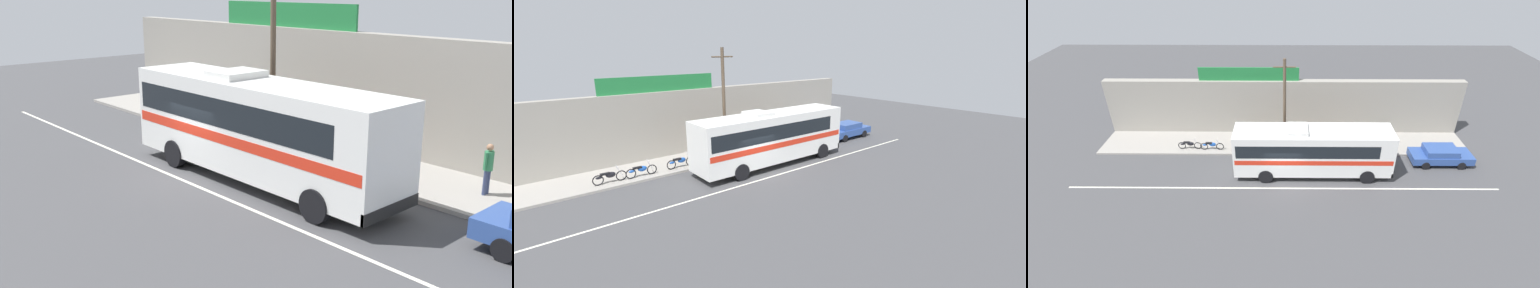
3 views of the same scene
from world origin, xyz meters
TOP-DOWN VIEW (x-y plane):
  - ground_plane at (0.00, 0.00)m, footprint 70.00×70.00m
  - sidewalk_slab at (0.00, 5.20)m, footprint 30.00×3.60m
  - storefront_facade at (0.00, 7.35)m, footprint 30.00×0.70m
  - storefront_billboard at (-2.88, 7.35)m, footprint 8.24×0.12m
  - road_center_stripe at (0.00, -0.80)m, footprint 30.00×0.14m
  - intercity_bus at (2.04, 1.10)m, footprint 11.18×2.68m
  - utility_pole at (0.08, 3.72)m, footprint 1.60×0.22m
  - motorcycle_purple at (-3.22, 4.04)m, footprint 1.95×0.56m
  - motorcycle_orange at (-7.63, 4.11)m, footprint 1.90×0.56m
  - motorcycle_red at (-5.82, 4.01)m, footprint 1.90×0.56m
  - pedestrian_far_right at (-1.60, 5.08)m, footprint 0.30×0.48m
  - pedestrian_far_left at (8.24, 5.46)m, footprint 0.30×0.48m

SIDE VIEW (x-z plane):
  - ground_plane at x=0.00m, z-range 0.00..0.00m
  - road_center_stripe at x=0.00m, z-range 0.00..0.01m
  - sidewalk_slab at x=0.00m, z-range 0.00..0.14m
  - motorcycle_purple at x=-3.22m, z-range 0.09..1.04m
  - motorcycle_orange at x=-7.63m, z-range 0.09..1.04m
  - motorcycle_red at x=-5.82m, z-range 0.09..1.04m
  - pedestrian_far_right at x=-1.60m, z-range 0.28..1.96m
  - pedestrian_far_left at x=8.24m, z-range 0.28..1.96m
  - intercity_bus at x=2.04m, z-range 0.17..3.96m
  - storefront_facade at x=0.00m, z-range 0.00..4.80m
  - utility_pole at x=0.08m, z-range 0.27..7.92m
  - storefront_billboard at x=-2.88m, z-range 4.80..5.90m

